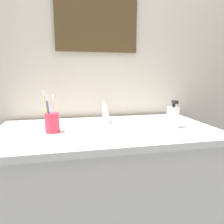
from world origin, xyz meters
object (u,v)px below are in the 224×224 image
object	(u,v)px
soap_dispenser	(173,118)
toothbrush_blue	(48,112)
toothbrush_cup	(52,123)
wall_mirror	(97,4)
toothbrush_white	(53,110)
toothbrush_yellow	(47,109)
faucet	(105,111)

from	to	relation	value
soap_dispenser	toothbrush_blue	bearing A→B (deg)	177.69
toothbrush_cup	soap_dispenser	world-z (taller)	soap_dispenser
toothbrush_cup	wall_mirror	distance (m)	0.80
toothbrush_white	soap_dispenser	bearing A→B (deg)	-5.54
soap_dispenser	toothbrush_cup	bearing A→B (deg)	176.09
toothbrush_yellow	wall_mirror	size ratio (longest dim) A/B	0.35
toothbrush_cup	toothbrush_yellow	size ratio (longest dim) A/B	0.47
toothbrush_yellow	toothbrush_blue	xyz separation A→B (m)	(0.01, -0.00, -0.01)
toothbrush_blue	wall_mirror	world-z (taller)	wall_mirror
toothbrush_cup	toothbrush_blue	distance (m)	0.06
toothbrush_white	toothbrush_blue	distance (m)	0.04
toothbrush_white	toothbrush_blue	xyz separation A→B (m)	(-0.02, -0.03, -0.00)
faucet	toothbrush_white	distance (m)	0.35
toothbrush_yellow	toothbrush_white	xyz separation A→B (m)	(0.03, 0.03, -0.01)
soap_dispenser	faucet	bearing A→B (deg)	143.15
soap_dispenser	wall_mirror	bearing A→B (deg)	131.92
toothbrush_yellow	toothbrush_blue	size ratio (longest dim) A/B	1.13
toothbrush_yellow	toothbrush_white	distance (m)	0.04
soap_dispenser	wall_mirror	distance (m)	0.84
toothbrush_cup	toothbrush_white	xyz separation A→B (m)	(0.01, 0.02, 0.06)
toothbrush_white	soap_dispenser	xyz separation A→B (m)	(0.62, -0.06, -0.06)
toothbrush_yellow	toothbrush_blue	bearing A→B (deg)	-4.11
soap_dispenser	toothbrush_yellow	bearing A→B (deg)	177.67
faucet	wall_mirror	distance (m)	0.66
toothbrush_yellow	soap_dispenser	xyz separation A→B (m)	(0.65, -0.03, -0.07)
toothbrush_cup	wall_mirror	world-z (taller)	wall_mirror
toothbrush_cup	toothbrush_blue	bearing A→B (deg)	-128.60
toothbrush_yellow	faucet	bearing A→B (deg)	34.04
toothbrush_blue	wall_mirror	xyz separation A→B (m)	(0.29, 0.36, 0.60)
toothbrush_white	wall_mirror	xyz separation A→B (m)	(0.27, 0.33, 0.60)
toothbrush_white	toothbrush_cup	bearing A→B (deg)	-114.44
toothbrush_blue	wall_mirror	distance (m)	0.76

